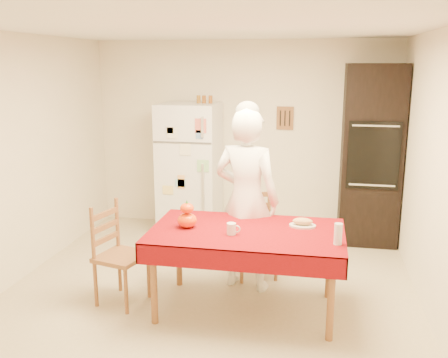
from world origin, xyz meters
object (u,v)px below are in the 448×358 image
(oven_cabinet, at_px, (371,155))
(pumpkin_lower, at_px, (187,220))
(chair_left, at_px, (116,250))
(refrigerator, at_px, (190,169))
(seated_woman, at_px, (246,200))
(coffee_mug, at_px, (231,229))
(wine_glass, at_px, (338,234))
(dining_table, at_px, (247,238))
(chair_far, at_px, (255,228))
(bread_plate, at_px, (302,226))

(oven_cabinet, relative_size, pumpkin_lower, 12.59)
(chair_left, height_order, pumpkin_lower, chair_left)
(refrigerator, relative_size, seated_woman, 0.95)
(pumpkin_lower, bearing_deg, coffee_mug, -15.18)
(wine_glass, bearing_deg, seated_woman, 140.64)
(oven_cabinet, relative_size, dining_table, 1.29)
(dining_table, relative_size, seated_woman, 0.95)
(chair_far, distance_m, seated_woman, 0.52)
(chair_far, bearing_deg, chair_left, -163.43)
(chair_far, distance_m, pumpkin_lower, 1.03)
(oven_cabinet, xyz_separation_m, chair_left, (-2.45, -2.15, -0.59))
(oven_cabinet, distance_m, coffee_mug, 2.62)
(refrigerator, bearing_deg, seated_woman, -57.95)
(coffee_mug, distance_m, bread_plate, 0.68)
(chair_left, distance_m, pumpkin_lower, 0.76)
(dining_table, height_order, wine_glass, wine_glass)
(refrigerator, xyz_separation_m, chair_left, (-0.17, -2.10, -0.34))
(oven_cabinet, relative_size, chair_far, 2.32)
(refrigerator, bearing_deg, wine_glass, -51.01)
(oven_cabinet, bearing_deg, coffee_mug, -121.00)
(chair_far, height_order, chair_left, same)
(seated_woman, bearing_deg, pumpkin_lower, 59.80)
(chair_left, bearing_deg, chair_far, -39.13)
(dining_table, relative_size, bread_plate, 7.08)
(chair_left, bearing_deg, seated_woman, -50.28)
(coffee_mug, bearing_deg, wine_glass, -4.78)
(oven_cabinet, height_order, bread_plate, oven_cabinet)
(refrigerator, xyz_separation_m, oven_cabinet, (2.28, 0.05, 0.25))
(chair_left, distance_m, coffee_mug, 1.15)
(refrigerator, xyz_separation_m, coffee_mug, (0.94, -2.19, -0.04))
(chair_far, bearing_deg, seated_woman, -116.77)
(pumpkin_lower, bearing_deg, wine_glass, -8.19)
(pumpkin_lower, xyz_separation_m, wine_glass, (1.31, -0.19, 0.02))
(refrigerator, xyz_separation_m, dining_table, (1.05, -2.05, -0.16))
(coffee_mug, bearing_deg, oven_cabinet, 59.00)
(refrigerator, xyz_separation_m, bread_plate, (1.53, -1.86, -0.08))
(coffee_mug, bearing_deg, seated_woman, 86.39)
(chair_far, bearing_deg, oven_cabinet, 25.44)
(seated_woman, bearing_deg, chair_left, 37.17)
(oven_cabinet, distance_m, seated_woman, 2.08)
(seated_woman, relative_size, bread_plate, 7.49)
(wine_glass, height_order, bread_plate, wine_glass)
(dining_table, distance_m, seated_woman, 0.54)
(refrigerator, bearing_deg, coffee_mug, -66.78)
(seated_woman, distance_m, pumpkin_lower, 0.69)
(chair_far, bearing_deg, pumpkin_lower, -140.56)
(pumpkin_lower, distance_m, bread_plate, 1.04)
(seated_woman, bearing_deg, bread_plate, 163.56)
(seated_woman, height_order, coffee_mug, seated_woman)
(chair_far, height_order, bread_plate, chair_far)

